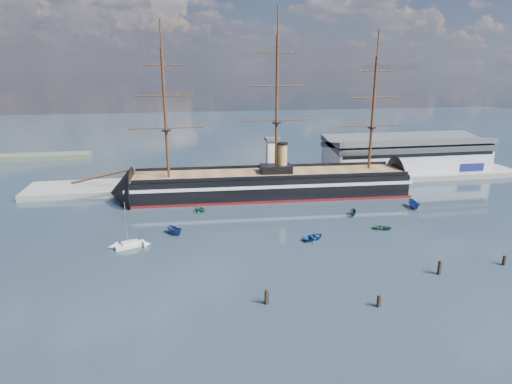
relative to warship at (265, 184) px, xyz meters
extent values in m
plane|color=#222B35|center=(2.38, -20.00, -4.04)|extent=(600.00, 600.00, 0.00)
cube|color=slate|center=(12.38, 16.00, -4.04)|extent=(180.00, 18.00, 2.00)
cube|color=#B7BABC|center=(60.38, 20.00, 2.96)|extent=(62.00, 20.00, 10.00)
cube|color=#3F4247|center=(60.38, 20.00, 8.56)|extent=(63.00, 21.00, 2.00)
cube|color=silver|center=(5.38, 13.00, 4.96)|extent=(4.00, 4.00, 14.00)
cube|color=#3F4247|center=(5.38, 13.00, 12.46)|extent=(5.00, 5.00, 1.00)
cube|color=black|center=(1.73, 0.00, -0.04)|extent=(88.68, 20.34, 7.00)
cube|color=silver|center=(1.73, 0.00, 1.16)|extent=(90.69, 20.67, 1.00)
cube|color=#5D1012|center=(1.73, 0.00, -3.69)|extent=(90.69, 20.63, 0.90)
cone|color=black|center=(-44.77, 0.00, -0.34)|extent=(14.76, 16.35, 15.68)
cone|color=black|center=(48.23, 0.00, -0.34)|extent=(11.76, 16.21, 15.68)
cube|color=brown|center=(1.73, 0.00, 3.56)|extent=(88.62, 19.06, 0.40)
cube|color=black|center=(3.73, 0.00, 4.96)|extent=(10.28, 6.49, 2.50)
cylinder|color=#AE8442|center=(5.73, 0.00, 8.46)|extent=(3.20, 3.20, 9.00)
cylinder|color=#381E0F|center=(-50.27, 0.00, 4.96)|extent=(17.77, 1.58, 4.43)
cylinder|color=#381E0F|center=(-30.27, 0.00, 22.76)|extent=(0.90, 0.90, 38.00)
cylinder|color=#381E0F|center=(3.73, 0.00, 24.76)|extent=(0.90, 0.90, 42.00)
cylinder|color=#381E0F|center=(35.73, 0.00, 21.76)|extent=(0.90, 0.90, 36.00)
cube|color=beige|center=(-39.14, -34.89, -3.58)|extent=(7.20, 4.31, 0.92)
cube|color=beige|center=(-39.14, -34.89, -2.84)|extent=(3.98, 2.67, 0.74)
cylinder|color=#B2B2B7|center=(-39.61, -34.89, 1.97)|extent=(0.15, 0.15, 10.16)
imported|color=navy|center=(-28.81, -28.68, -4.04)|extent=(6.31, 5.51, 2.47)
imported|color=navy|center=(4.63, -37.98, -4.04)|extent=(3.07, 4.07, 1.77)
imported|color=#133328|center=(20.87, -23.53, -4.04)|extent=(5.45, 3.80, 2.05)
imported|color=#236048|center=(-21.54, -12.31, -4.04)|extent=(6.20, 7.05, 2.43)
imported|color=#1C442F|center=(24.37, -34.73, -4.04)|extent=(2.17, 3.20, 1.39)
imported|color=navy|center=(41.56, -20.18, -4.04)|extent=(7.27, 3.24, 2.82)
cylinder|color=black|center=(-12.78, -65.09, -4.04)|extent=(0.64, 0.64, 3.50)
cylinder|color=black|center=(6.45, -69.51, -4.04)|extent=(0.64, 0.64, 2.98)
cylinder|color=black|center=(24.05, -60.23, -4.04)|extent=(0.64, 0.64, 3.75)
cylinder|color=black|center=(40.18, -58.81, -4.04)|extent=(0.64, 0.64, 2.89)
camera|label=1|loc=(-26.61, -131.15, 36.57)|focal=30.00mm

